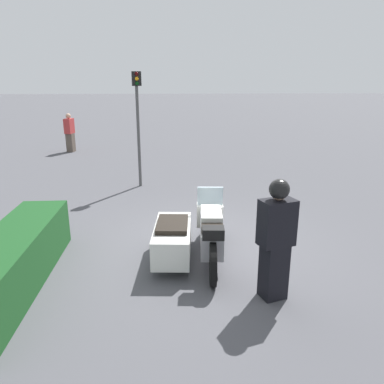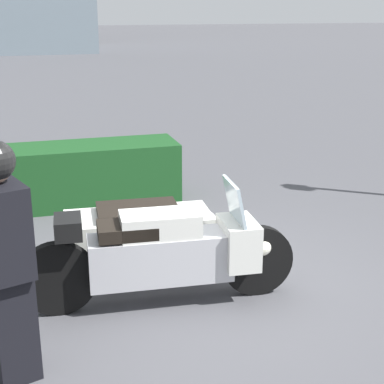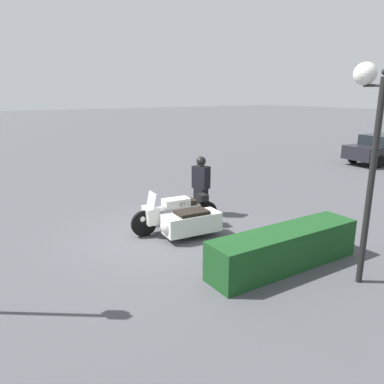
% 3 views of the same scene
% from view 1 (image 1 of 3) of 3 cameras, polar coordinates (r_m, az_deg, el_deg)
% --- Properties ---
extents(ground_plane, '(160.00, 160.00, 0.00)m').
position_cam_1_polar(ground_plane, '(7.53, 1.31, -8.18)').
color(ground_plane, '#4C4C51').
extents(police_motorcycle, '(2.61, 1.41, 1.18)m').
position_cam_1_polar(police_motorcycle, '(6.90, -0.34, -6.28)').
color(police_motorcycle, black).
rests_on(police_motorcycle, ground).
extents(officer_rider, '(0.45, 0.57, 1.85)m').
position_cam_1_polar(officer_rider, '(5.61, 12.67, -6.73)').
color(officer_rider, black).
rests_on(officer_rider, ground).
extents(hedge_bush_curbside, '(3.74, 0.86, 0.85)m').
position_cam_1_polar(hedge_bush_curbside, '(6.55, -25.93, -9.89)').
color(hedge_bush_curbside, '#19471E').
rests_on(hedge_bush_curbside, ground).
extents(traffic_light_near, '(0.22, 0.28, 3.39)m').
position_cam_1_polar(traffic_light_near, '(11.32, -8.27, 11.85)').
color(traffic_light_near, '#4C4C4C').
rests_on(traffic_light_near, ground).
extents(pedestrian_bystander, '(0.54, 0.39, 1.72)m').
position_cam_1_polar(pedestrian_bystander, '(17.93, -18.13, 8.58)').
color(pedestrian_bystander, brown).
rests_on(pedestrian_bystander, ground).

